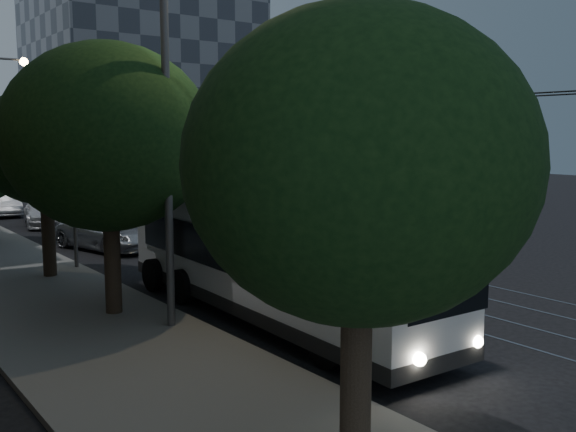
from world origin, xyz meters
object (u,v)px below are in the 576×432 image
(car_white_b, at_px, (45,212))
(car_white_c, at_px, (6,204))
(pickup_silver, at_px, (109,233))
(streetlamp_near, at_px, (181,57))
(trolleybus, at_px, (265,253))
(car_white_a, at_px, (74,223))

(car_white_b, height_order, car_white_c, car_white_b)
(pickup_silver, xyz_separation_m, streetlamp_near, (-2.67, -12.06, 6.12))
(trolleybus, bearing_deg, streetlamp_near, 174.98)
(pickup_silver, bearing_deg, car_white_c, 77.78)
(trolleybus, xyz_separation_m, car_white_b, (0.39, 21.52, -1.00))
(car_white_a, height_order, streetlamp_near, streetlamp_near)
(trolleybus, distance_m, streetlamp_near, 5.59)
(car_white_b, relative_size, car_white_c, 1.22)
(trolleybus, bearing_deg, car_white_a, 90.94)
(pickup_silver, relative_size, car_white_a, 1.37)
(streetlamp_near, bearing_deg, pickup_silver, 77.53)
(trolleybus, distance_m, pickup_silver, 12.40)
(car_white_a, bearing_deg, streetlamp_near, -82.89)
(trolleybus, bearing_deg, pickup_silver, 90.46)
(car_white_a, distance_m, streetlamp_near, 17.84)
(pickup_silver, distance_m, car_white_a, 4.45)
(car_white_b, distance_m, car_white_c, 5.65)
(car_white_b, xyz_separation_m, streetlamp_near, (-2.67, -21.23, 6.10))
(pickup_silver, xyz_separation_m, car_white_a, (0.00, 4.45, -0.08))
(car_white_a, height_order, car_white_b, car_white_b)
(trolleybus, bearing_deg, car_white_c, 92.87)
(pickup_silver, height_order, car_white_c, pickup_silver)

